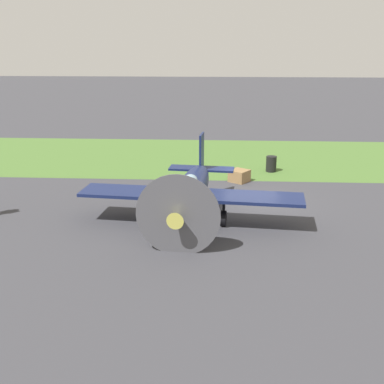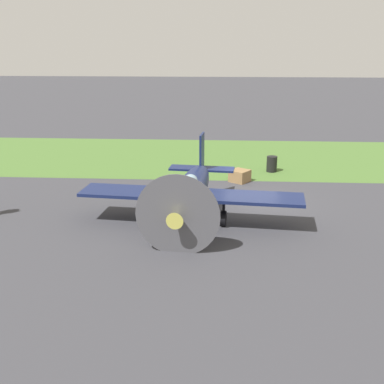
{
  "view_description": "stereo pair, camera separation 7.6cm",
  "coord_description": "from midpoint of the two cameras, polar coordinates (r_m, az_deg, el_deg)",
  "views": [
    {
      "loc": [
        1.51,
        21.64,
        7.3
      ],
      "look_at": [
        2.61,
        2.48,
        1.24
      ],
      "focal_mm": 45.29,
      "sensor_mm": 36.0,
      "label": 1
    },
    {
      "loc": [
        1.43,
        21.64,
        7.3
      ],
      "look_at": [
        2.61,
        2.48,
        1.24
      ],
      "focal_mm": 45.29,
      "sensor_mm": 36.0,
      "label": 2
    }
  ],
  "objects": [
    {
      "name": "supply_crate",
      "position": [
        26.06,
        5.51,
        1.91
      ],
      "size": [
        1.25,
        1.25,
        0.64
      ],
      "primitive_type": "cube",
      "rotation": [
        0.0,
        0.0,
        0.96
      ],
      "color": "olive",
      "rests_on": "ground"
    },
    {
      "name": "ground_plane",
      "position": [
        22.88,
        6.79,
        -1.2
      ],
      "size": [
        160.0,
        160.0,
        0.0
      ],
      "primitive_type": "plane",
      "color": "#38383D"
    },
    {
      "name": "fuel_drum",
      "position": [
        28.29,
        9.23,
        3.28
      ],
      "size": [
        0.6,
        0.6,
        0.9
      ],
      "primitive_type": "cylinder",
      "color": "black",
      "rests_on": "ground"
    },
    {
      "name": "grass_verge",
      "position": [
        31.6,
        5.87,
        4.08
      ],
      "size": [
        120.0,
        11.0,
        0.01
      ],
      "primitive_type": "cube",
      "color": "#476B2D",
      "rests_on": "ground"
    },
    {
      "name": "airplane_lead",
      "position": [
        19.95,
        -0.17,
        0.25
      ],
      "size": [
        9.25,
        7.33,
        3.28
      ],
      "rotation": [
        0.0,
        0.0,
        -0.1
      ],
      "color": "#141E47",
      "rests_on": "ground"
    }
  ]
}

